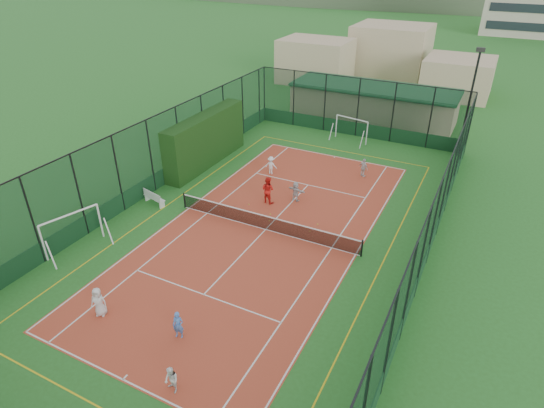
% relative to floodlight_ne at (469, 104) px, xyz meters
% --- Properties ---
extents(ground, '(300.00, 300.00, 0.00)m').
position_rel_floodlight_ne_xyz_m(ground, '(-8.60, -16.60, -4.12)').
color(ground, '#286422').
rests_on(ground, ground).
extents(court_slab, '(11.17, 23.97, 0.01)m').
position_rel_floodlight_ne_xyz_m(court_slab, '(-8.60, -16.60, -4.12)').
color(court_slab, '#AF3C26').
rests_on(court_slab, ground).
extents(tennis_net, '(11.67, 0.12, 1.06)m').
position_rel_floodlight_ne_xyz_m(tennis_net, '(-8.60, -16.60, -3.59)').
color(tennis_net, black).
rests_on(tennis_net, ground).
extents(perimeter_fence, '(18.12, 34.12, 5.00)m').
position_rel_floodlight_ne_xyz_m(perimeter_fence, '(-8.60, -16.60, -1.62)').
color(perimeter_fence, black).
rests_on(perimeter_fence, ground).
extents(floodlight_ne, '(0.60, 0.26, 8.25)m').
position_rel_floodlight_ne_xyz_m(floodlight_ne, '(0.00, 0.00, 0.00)').
color(floodlight_ne, black).
rests_on(floodlight_ne, ground).
extents(clubhouse, '(15.20, 7.20, 3.15)m').
position_rel_floodlight_ne_xyz_m(clubhouse, '(-8.60, 5.40, -2.55)').
color(clubhouse, tan).
rests_on(clubhouse, ground).
extents(hedge_left, '(1.31, 8.73, 3.82)m').
position_rel_floodlight_ne_xyz_m(hedge_left, '(-16.90, -10.32, -2.21)').
color(hedge_left, black).
rests_on(hedge_left, ground).
extents(white_bench, '(1.80, 0.88, 0.98)m').
position_rel_floodlight_ne_xyz_m(white_bench, '(-16.40, -17.11, -3.64)').
color(white_bench, white).
rests_on(white_bench, ground).
extents(futsal_goal_near, '(3.42, 1.92, 2.12)m').
position_rel_floodlight_ne_xyz_m(futsal_goal_near, '(-17.08, -22.94, -3.07)').
color(futsal_goal_near, white).
rests_on(futsal_goal_near, ground).
extents(futsal_goal_far, '(3.17, 1.50, 1.97)m').
position_rel_floodlight_ne_xyz_m(futsal_goal_far, '(-8.61, -0.93, -3.14)').
color(futsal_goal_far, white).
rests_on(futsal_goal_far, ground).
extents(child_near_left, '(0.84, 0.70, 1.46)m').
position_rel_floodlight_ne_xyz_m(child_near_left, '(-11.98, -26.19, -3.39)').
color(child_near_left, silver).
rests_on(child_near_left, court_slab).
extents(child_near_mid, '(0.55, 0.45, 1.31)m').
position_rel_floodlight_ne_xyz_m(child_near_mid, '(-8.00, -25.68, -3.46)').
color(child_near_mid, '#4C82D8').
rests_on(child_near_mid, court_slab).
extents(child_near_right, '(0.69, 0.62, 1.18)m').
position_rel_floodlight_ne_xyz_m(child_near_right, '(-6.56, -28.01, -3.53)').
color(child_near_right, white).
rests_on(child_near_right, court_slab).
extents(child_far_left, '(0.93, 0.61, 1.34)m').
position_rel_floodlight_ne_xyz_m(child_far_left, '(-11.73, -9.76, -3.44)').
color(child_far_left, white).
rests_on(child_far_left, court_slab).
extents(child_far_right, '(0.86, 0.70, 1.37)m').
position_rel_floodlight_ne_xyz_m(child_far_right, '(-5.61, -7.16, -3.43)').
color(child_far_right, silver).
rests_on(child_far_right, court_slab).
extents(child_far_back, '(1.28, 0.59, 1.33)m').
position_rel_floodlight_ne_xyz_m(child_far_back, '(-8.48, -12.60, -3.45)').
color(child_far_back, silver).
rests_on(child_far_back, court_slab).
extents(coach, '(0.97, 0.82, 1.78)m').
position_rel_floodlight_ne_xyz_m(coach, '(-10.00, -13.60, -3.22)').
color(coach, red).
rests_on(coach, court_slab).
extents(tennis_balls, '(4.91, 1.24, 0.07)m').
position_rel_floodlight_ne_xyz_m(tennis_balls, '(-8.23, -15.10, -4.08)').
color(tennis_balls, '#CCE033').
rests_on(tennis_balls, court_slab).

